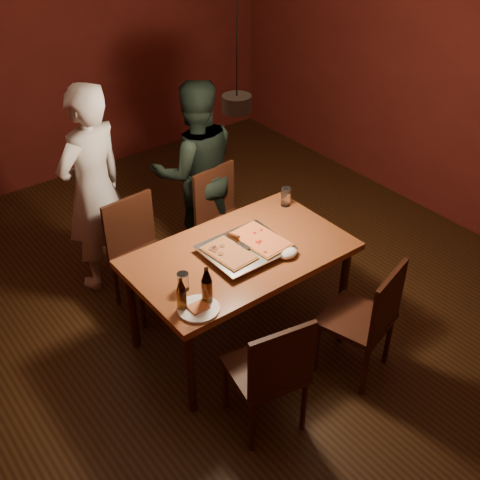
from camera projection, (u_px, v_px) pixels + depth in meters
room_shell at (237, 156)px, 3.82m from camera, size 6.00×6.00×6.00m
dining_table at (240, 261)px, 4.11m from camera, size 1.50×0.90×0.75m
chair_far_left at (138, 245)px, 4.51m from camera, size 0.45×0.45×0.49m
chair_far_right at (223, 212)px, 4.91m from camera, size 0.46×0.46×0.49m
chair_near_left at (272, 366)px, 3.50m from camera, size 0.49×0.49×0.49m
chair_near_right at (370, 312)px, 3.89m from camera, size 0.52×0.52×0.49m
pizza_tray at (245, 250)px, 4.05m from camera, size 0.56×0.46×0.05m
pizza_meat at (229, 253)px, 3.97m from camera, size 0.25×0.37×0.02m
pizza_cheese at (260, 239)px, 4.10m from camera, size 0.29×0.42×0.02m
spatula at (245, 244)px, 4.04m from camera, size 0.12×0.25×0.04m
beer_bottle_a at (181, 294)px, 3.53m from camera, size 0.06×0.06×0.23m
beer_bottle_b at (207, 285)px, 3.57m from camera, size 0.07×0.07×0.26m
water_glass_left at (183, 281)px, 3.71m from camera, size 0.07×0.07×0.12m
water_glass_right at (286, 197)px, 4.54m from camera, size 0.07×0.07×0.15m
plate_slice at (198, 309)px, 3.58m from camera, size 0.25×0.25×0.03m
napkin at (288, 253)px, 4.01m from camera, size 0.14×0.11×0.06m
diner_white at (94, 190)px, 4.58m from camera, size 0.71×0.57×1.69m
diner_dark at (196, 171)px, 4.98m from camera, size 0.91×0.81×1.56m
pendant_lamp at (237, 102)px, 3.62m from camera, size 0.18×0.18×1.10m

